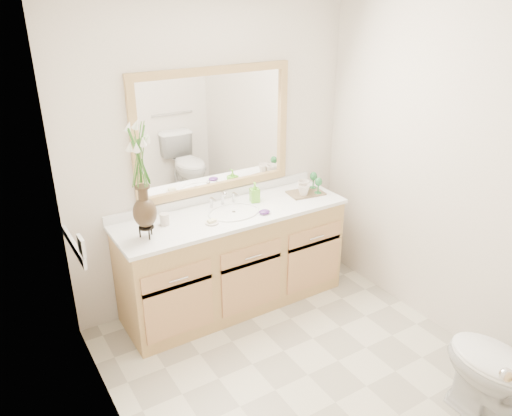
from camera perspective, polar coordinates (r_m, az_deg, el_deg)
floor at (r=3.60m, az=5.94°, el=-18.44°), size 2.60×2.60×0.00m
wall_back at (r=3.95m, az=-4.84°, el=5.91°), size 2.40×0.02×2.40m
wall_left at (r=2.44m, az=-15.98°, el=-6.95°), size 0.02×2.60×2.40m
wall_right at (r=3.75m, az=21.51°, el=3.30°), size 0.02×2.60×2.40m
vanity at (r=4.05m, az=-2.58°, el=-5.99°), size 1.80×0.55×0.80m
counter at (r=3.86m, az=-2.70°, el=-0.64°), size 1.84×0.57×0.03m
sink at (r=3.86m, az=-2.56°, el=-1.26°), size 0.38×0.34×0.23m
mirror at (r=3.88m, az=-4.79°, el=8.71°), size 1.32×0.04×0.97m
switch_plate at (r=3.21m, az=-19.31°, el=-4.12°), size 0.02×0.12×0.12m
door at (r=2.13m, az=22.78°, el=-20.01°), size 0.80×0.03×2.00m
toilet at (r=3.35m, az=26.56°, el=-16.81°), size 0.42×0.75×0.74m
flower_vase at (r=3.34m, az=-13.11°, el=4.91°), size 0.19×0.19×0.79m
tumbler at (r=3.68m, az=-10.42°, el=-1.27°), size 0.07×0.07×0.09m
soap_dish at (r=3.66m, az=-5.08°, el=-1.65°), size 0.10×0.10×0.03m
soap_bottle at (r=4.00m, az=-0.15°, el=1.71°), size 0.08×0.08×0.15m
purple_dish at (r=3.81m, az=0.97°, el=-0.45°), size 0.11×0.09×0.03m
tray at (r=4.20m, az=5.71°, el=1.72°), size 0.31×0.23×0.01m
mug_left at (r=4.12m, az=5.47°, el=2.14°), size 0.12×0.11×0.10m
mug_right at (r=4.19m, az=5.48°, el=2.55°), size 0.12×0.12×0.10m
goblet_front at (r=4.16m, az=7.15°, el=2.89°), size 0.06×0.06×0.14m
goblet_back at (r=4.27m, az=6.59°, el=3.52°), size 0.06×0.06×0.14m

